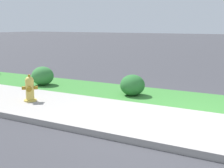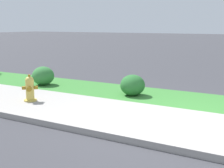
% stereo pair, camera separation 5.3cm
% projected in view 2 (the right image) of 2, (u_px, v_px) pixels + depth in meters
% --- Properties ---
extents(ground_plane, '(120.00, 120.00, 0.00)m').
position_uv_depth(ground_plane, '(165.00, 123.00, 6.06)').
color(ground_plane, '#38383D').
extents(sidewalk_pavement, '(18.00, 2.35, 0.01)m').
position_uv_depth(sidewalk_pavement, '(165.00, 123.00, 6.06)').
color(sidewalk_pavement, '#9E9993').
rests_on(sidewalk_pavement, ground).
extents(grass_verge, '(18.00, 1.89, 0.01)m').
position_uv_depth(grass_verge, '(195.00, 100.00, 7.87)').
color(grass_verge, '#387A33').
rests_on(grass_verge, ground).
extents(street_curb, '(18.00, 0.16, 0.12)m').
position_uv_depth(street_curb, '(138.00, 141.00, 4.98)').
color(street_curb, '#9E9993').
rests_on(street_curb, ground).
extents(fire_hydrant_near_corner, '(0.36, 0.35, 0.68)m').
position_uv_depth(fire_hydrant_near_corner, '(30.00, 89.00, 7.73)').
color(fire_hydrant_near_corner, gold).
rests_on(fire_hydrant_near_corner, ground).
extents(shrub_bush_far_verge, '(0.67, 0.67, 0.57)m').
position_uv_depth(shrub_bush_far_verge, '(133.00, 85.00, 8.38)').
color(shrub_bush_far_verge, '#28662D').
rests_on(shrub_bush_far_verge, ground).
extents(shrub_bush_mid_verge, '(0.69, 0.69, 0.59)m').
position_uv_depth(shrub_bush_mid_verge, '(43.00, 76.00, 9.84)').
color(shrub_bush_mid_verge, '#337538').
rests_on(shrub_bush_mid_verge, ground).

